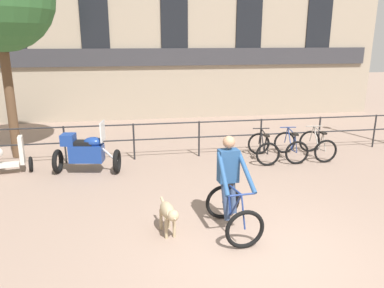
{
  "coord_description": "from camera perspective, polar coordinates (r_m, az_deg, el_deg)",
  "views": [
    {
      "loc": [
        -1.97,
        -5.11,
        3.34
      ],
      "look_at": [
        -0.61,
        2.86,
        1.05
      ],
      "focal_mm": 35.0,
      "sensor_mm": 36.0,
      "label": 1
    }
  ],
  "objects": [
    {
      "name": "canal_railing",
      "position": [
        10.82,
        1.09,
        1.73
      ],
      "size": [
        15.05,
        0.05,
        1.05
      ],
      "color": "#232326",
      "rests_on": "ground_plane"
    },
    {
      "name": "parked_scooter",
      "position": [
        10.57,
        -26.96,
        -1.77
      ],
      "size": [
        1.33,
        0.6,
        0.96
      ],
      "rotation": [
        0.0,
        0.0,
        1.73
      ],
      "color": "black",
      "rests_on": "ground_plane"
    },
    {
      "name": "parked_bicycle_near_lamp",
      "position": [
        10.76,
        10.8,
        -0.57
      ],
      "size": [
        0.77,
        1.17,
        0.86
      ],
      "rotation": [
        0.0,
        0.0,
        3.04
      ],
      "color": "black",
      "rests_on": "ground_plane"
    },
    {
      "name": "ground_plane",
      "position": [
        6.41,
        10.07,
        -15.83
      ],
      "size": [
        60.0,
        60.0,
        0.0
      ],
      "primitive_type": "plane",
      "color": "gray"
    },
    {
      "name": "building_facade",
      "position": [
        16.25,
        -2.86,
        19.17
      ],
      "size": [
        18.0,
        0.72,
        8.64
      ],
      "color": "gray",
      "rests_on": "ground_plane"
    },
    {
      "name": "parked_bicycle_mid_right",
      "position": [
        11.43,
        18.56,
        -0.16
      ],
      "size": [
        0.71,
        1.14,
        0.86
      ],
      "rotation": [
        0.0,
        0.0,
        3.09
      ],
      "color": "black",
      "rests_on": "ground_plane"
    },
    {
      "name": "parked_bicycle_mid_left",
      "position": [
        11.07,
        14.8,
        -0.36
      ],
      "size": [
        0.76,
        1.16,
        0.86
      ],
      "rotation": [
        0.0,
        0.0,
        3.05
      ],
      "color": "black",
      "rests_on": "ground_plane"
    },
    {
      "name": "parked_motorcycle",
      "position": [
        9.87,
        -15.84,
        -1.16
      ],
      "size": [
        1.72,
        0.89,
        1.35
      ],
      "rotation": [
        0.0,
        0.0,
        1.4
      ],
      "color": "black",
      "rests_on": "ground_plane"
    },
    {
      "name": "dog",
      "position": [
        6.6,
        -3.62,
        -10.42
      ],
      "size": [
        0.31,
        0.92,
        0.61
      ],
      "rotation": [
        0.0,
        0.0,
        0.17
      ],
      "color": "tan",
      "rests_on": "ground_plane"
    },
    {
      "name": "cyclist_with_bike",
      "position": [
        6.7,
        5.95,
        -6.9
      ],
      "size": [
        0.78,
        1.22,
        1.7
      ],
      "rotation": [
        0.0,
        0.0,
        0.08
      ],
      "color": "black",
      "rests_on": "ground_plane"
    }
  ]
}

